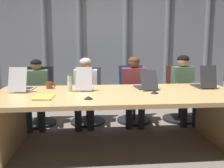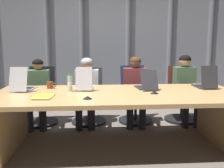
# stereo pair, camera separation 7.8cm
# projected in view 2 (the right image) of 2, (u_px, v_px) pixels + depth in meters

# --- Properties ---
(ground_plane) EXTENTS (10.99, 10.99, 0.00)m
(ground_plane) POSITION_uv_depth(u_px,v_px,m) (118.00, 146.00, 3.36)
(ground_plane) COLOR #6B6056
(conference_table) EXTENTS (3.23, 1.33, 0.73)m
(conference_table) POSITION_uv_depth(u_px,v_px,m) (118.00, 104.00, 3.27)
(conference_table) COLOR tan
(conference_table) RESTS_ON ground_plane
(curtain_backdrop) EXTENTS (5.49, 0.17, 3.20)m
(curtain_backdrop) POSITION_uv_depth(u_px,v_px,m) (108.00, 33.00, 5.41)
(curtain_backdrop) COLOR gray
(curtain_backdrop) RESTS_ON ground_plane
(laptop_left_end) EXTENTS (0.28, 0.47, 0.33)m
(laptop_left_end) POSITION_uv_depth(u_px,v_px,m) (23.00, 86.00, 3.41)
(laptop_left_end) COLOR #BCBCC1
(laptop_left_end) RESTS_ON conference_table
(laptop_left_mid) EXTENTS (0.25, 0.44, 0.32)m
(laptop_left_mid) POSITION_uv_depth(u_px,v_px,m) (85.00, 85.00, 3.48)
(laptop_left_mid) COLOR #BCBCC1
(laptop_left_mid) RESTS_ON conference_table
(laptop_center) EXTENTS (0.28, 0.45, 0.28)m
(laptop_center) POSITION_uv_depth(u_px,v_px,m) (146.00, 85.00, 3.52)
(laptop_center) COLOR #2D2D33
(laptop_center) RESTS_ON conference_table
(laptop_right_mid) EXTENTS (0.24, 0.41, 0.33)m
(laptop_right_mid) POSITION_uv_depth(u_px,v_px,m) (205.00, 84.00, 3.60)
(laptop_right_mid) COLOR #2D2D33
(laptop_right_mid) RESTS_ON conference_table
(office_chair_left_end) EXTENTS (0.60, 0.60, 0.97)m
(office_chair_left_end) POSITION_uv_depth(u_px,v_px,m) (41.00, 102.00, 4.31)
(office_chair_left_end) COLOR black
(office_chair_left_end) RESTS_ON ground_plane
(office_chair_left_mid) EXTENTS (0.60, 0.60, 0.95)m
(office_chair_left_mid) POSITION_uv_depth(u_px,v_px,m) (89.00, 102.00, 4.37)
(office_chair_left_mid) COLOR #2D2D38
(office_chair_left_mid) RESTS_ON ground_plane
(office_chair_center) EXTENTS (0.60, 0.61, 0.98)m
(office_chair_center) POSITION_uv_depth(u_px,v_px,m) (135.00, 101.00, 4.43)
(office_chair_center) COLOR navy
(office_chair_center) RESTS_ON ground_plane
(office_chair_right_mid) EXTENTS (0.60, 0.60, 0.96)m
(office_chair_right_mid) POSITION_uv_depth(u_px,v_px,m) (181.00, 100.00, 4.49)
(office_chair_right_mid) COLOR #511E19
(office_chair_right_mid) RESTS_ON ground_plane
(person_left_end) EXTENTS (0.39, 0.56, 1.11)m
(person_left_end) POSITION_uv_depth(u_px,v_px,m) (38.00, 89.00, 4.10)
(person_left_end) COLOR #4C6B4C
(person_left_end) RESTS_ON ground_plane
(person_left_mid) EXTENTS (0.42, 0.56, 1.13)m
(person_left_mid) POSITION_uv_depth(u_px,v_px,m) (87.00, 87.00, 4.16)
(person_left_mid) COLOR silver
(person_left_mid) RESTS_ON ground_plane
(person_center) EXTENTS (0.45, 0.57, 1.15)m
(person_center) POSITION_uv_depth(u_px,v_px,m) (135.00, 86.00, 4.22)
(person_center) COLOR brown
(person_center) RESTS_ON ground_plane
(person_right_mid) EXTENTS (0.36, 0.55, 1.18)m
(person_right_mid) POSITION_uv_depth(u_px,v_px,m) (186.00, 85.00, 4.28)
(person_right_mid) COLOR #4C6B4C
(person_right_mid) RESTS_ON ground_plane
(water_bottle_primary) EXTENTS (0.06, 0.06, 0.23)m
(water_bottle_primary) POSITION_uv_depth(u_px,v_px,m) (70.00, 84.00, 3.32)
(water_bottle_primary) COLOR #ADD1B2
(water_bottle_primary) RESTS_ON conference_table
(coffee_mug_near) EXTENTS (0.13, 0.09, 0.10)m
(coffee_mug_near) POSITION_uv_depth(u_px,v_px,m) (50.00, 85.00, 3.55)
(coffee_mug_near) COLOR brown
(coffee_mug_near) RESTS_ON conference_table
(conference_mic_left_side) EXTENTS (0.11, 0.11, 0.03)m
(conference_mic_left_side) POSITION_uv_depth(u_px,v_px,m) (154.00, 92.00, 3.19)
(conference_mic_left_side) COLOR black
(conference_mic_left_side) RESTS_ON conference_table
(conference_mic_middle) EXTENTS (0.11, 0.11, 0.03)m
(conference_mic_middle) POSITION_uv_depth(u_px,v_px,m) (88.00, 98.00, 2.87)
(conference_mic_middle) COLOR black
(conference_mic_middle) RESTS_ON conference_table
(spiral_notepad) EXTENTS (0.24, 0.32, 0.03)m
(spiral_notepad) POSITION_uv_depth(u_px,v_px,m) (43.00, 97.00, 2.94)
(spiral_notepad) COLOR yellow
(spiral_notepad) RESTS_ON conference_table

